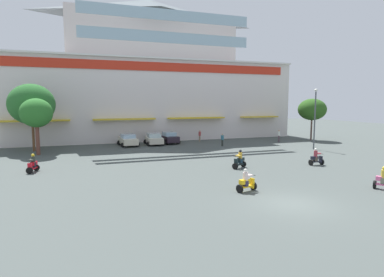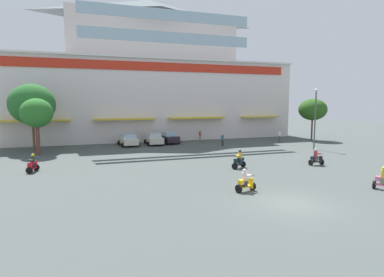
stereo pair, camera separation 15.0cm
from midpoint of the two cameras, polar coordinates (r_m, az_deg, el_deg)
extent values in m
plane|color=#434B48|center=(30.17, 2.15, -4.28)|extent=(128.00, 128.00, 0.00)
cube|color=silver|center=(51.69, -7.33, 6.61)|extent=(42.82, 11.95, 11.56)
cube|color=silver|center=(53.09, -7.62, 16.54)|extent=(24.63, 10.75, 6.76)
pyramid|color=#555F64|center=(54.16, -7.70, 21.64)|extent=(25.13, 10.99, 3.02)
cube|color=red|center=(46.06, -5.78, 12.53)|extent=(39.40, 0.12, 1.19)
cube|color=silver|center=(46.16, -5.79, 13.99)|extent=(42.82, 0.70, 0.24)
cube|color=gold|center=(44.35, -26.24, 2.83)|extent=(8.34, 1.10, 0.20)
cube|color=gold|center=(44.44, -11.90, 3.36)|extent=(8.30, 1.10, 0.20)
cube|color=gold|center=(46.94, 0.73, 3.66)|extent=(8.55, 1.10, 0.20)
cube|color=gold|center=(51.53, 11.79, 3.78)|extent=(6.20, 1.10, 0.20)
cube|color=#99B7C6|center=(41.96, -4.21, 17.41)|extent=(21.68, 0.08, 1.35)
cube|color=#99B7C6|center=(42.55, -4.25, 20.98)|extent=(21.68, 0.08, 1.35)
cylinder|color=brown|center=(41.08, -26.37, 0.47)|extent=(0.29, 0.29, 3.61)
ellipsoid|color=#266128|center=(40.90, -26.62, 5.45)|extent=(5.05, 4.75, 4.61)
cylinder|color=brown|center=(50.55, 20.28, 1.48)|extent=(0.24, 0.24, 3.13)
ellipsoid|color=#28511A|center=(50.40, 20.41, 4.84)|extent=(4.02, 4.08, 3.15)
cylinder|color=brown|center=(37.97, -25.75, -0.16)|extent=(0.39, 0.39, 3.33)
ellipsoid|color=#296927|center=(37.78, -25.96, 4.10)|extent=(3.30, 3.38, 3.06)
cube|color=beige|center=(42.23, -11.34, -0.39)|extent=(2.08, 4.17, 0.78)
cube|color=#92B1CA|center=(42.16, -11.36, 0.44)|extent=(1.70, 2.13, 0.46)
cylinder|color=black|center=(43.32, -12.85, -0.74)|extent=(0.61, 0.20, 0.60)
cylinder|color=black|center=(43.68, -10.50, -0.63)|extent=(0.61, 0.20, 0.60)
cylinder|color=black|center=(40.87, -12.22, -1.15)|extent=(0.61, 0.20, 0.60)
cylinder|color=black|center=(41.25, -9.73, -1.03)|extent=(0.61, 0.20, 0.60)
cube|color=beige|center=(42.78, -6.83, -0.26)|extent=(1.98, 3.94, 0.74)
cube|color=#A2B8BD|center=(42.71, -6.85, 0.58)|extent=(1.65, 1.99, 0.52)
cylinder|color=black|center=(43.84, -8.30, -0.56)|extent=(0.61, 0.19, 0.60)
cylinder|color=black|center=(44.16, -5.94, -0.48)|extent=(0.61, 0.19, 0.60)
cylinder|color=black|center=(41.48, -7.77, -0.95)|extent=(0.61, 0.19, 0.60)
cylinder|color=black|center=(41.83, -5.28, -0.86)|extent=(0.61, 0.19, 0.60)
cube|color=#271D27|center=(44.02, -4.14, -0.01)|extent=(1.85, 3.89, 0.78)
cube|color=#95B7CC|center=(43.95, -4.14, 0.82)|extent=(1.54, 1.97, 0.49)
cylinder|color=black|center=(44.95, -5.63, -0.35)|extent=(0.61, 0.19, 0.60)
cylinder|color=black|center=(45.44, -3.56, -0.26)|extent=(0.61, 0.19, 0.60)
cylinder|color=black|center=(42.69, -4.74, -0.70)|extent=(0.61, 0.19, 0.60)
cylinder|color=black|center=(43.21, -2.58, -0.60)|extent=(0.61, 0.19, 0.60)
cylinder|color=black|center=(27.37, 7.48, -4.90)|extent=(0.38, 0.52, 0.52)
cylinder|color=black|center=(28.44, 8.92, -4.49)|extent=(0.38, 0.52, 0.52)
cube|color=black|center=(27.89, 8.22, -4.57)|extent=(1.13, 0.80, 0.10)
cube|color=black|center=(28.00, 8.49, -3.67)|extent=(0.78, 0.62, 0.28)
cube|color=black|center=(27.42, 7.64, -4.33)|extent=(0.28, 0.35, 0.71)
cylinder|color=black|center=(27.30, 7.62, -3.19)|extent=(0.29, 0.47, 0.04)
cube|color=#1A3142|center=(27.94, 8.37, -3.94)|extent=(0.40, 0.42, 0.36)
cylinder|color=gold|center=(27.86, 8.39, -3.01)|extent=(0.44, 0.44, 0.56)
sphere|color=black|center=(27.80, 8.40, -2.21)|extent=(0.25, 0.25, 0.25)
cube|color=gold|center=(27.62, 8.07, -3.03)|extent=(0.55, 0.51, 0.10)
cylinder|color=black|center=(28.53, -26.97, -5.09)|extent=(0.54, 0.30, 0.52)
cylinder|color=black|center=(29.56, -25.97, -4.65)|extent=(0.54, 0.30, 0.52)
cube|color=red|center=(29.03, -26.47, -4.75)|extent=(0.60, 1.06, 0.10)
cube|color=red|center=(29.15, -26.33, -3.96)|extent=(0.49, 0.71, 0.28)
cube|color=red|center=(28.59, -26.89, -4.59)|extent=(0.35, 0.24, 0.68)
cylinder|color=black|center=(28.48, -26.97, -3.53)|extent=(0.50, 0.20, 0.04)
cube|color=#221F2B|center=(29.09, -26.39, -4.22)|extent=(0.39, 0.37, 0.36)
cylinder|color=#313830|center=(29.02, -26.44, -3.38)|extent=(0.41, 0.41, 0.51)
sphere|color=gold|center=(28.96, -26.47, -2.67)|extent=(0.25, 0.25, 0.25)
cube|color=#313830|center=(28.79, -26.66, -3.41)|extent=(0.46, 0.53, 0.10)
cylinder|color=black|center=(24.42, 29.46, -7.09)|extent=(0.52, 0.39, 0.52)
cube|color=#E06197|center=(24.27, 30.41, -6.15)|extent=(0.60, 0.73, 0.28)
cube|color=#6C6F5B|center=(24.28, 30.62, -6.45)|extent=(0.42, 0.41, 0.36)
cylinder|color=gold|center=(24.19, 30.68, -5.42)|extent=(0.44, 0.44, 0.53)
sphere|color=gold|center=(24.12, 30.73, -4.55)|extent=(0.25, 0.25, 0.25)
cylinder|color=black|center=(31.33, 21.85, -3.86)|extent=(0.16, 0.52, 0.52)
cylinder|color=black|center=(30.61, 20.16, -4.03)|extent=(0.16, 0.52, 0.52)
cube|color=black|center=(30.96, 21.02, -3.83)|extent=(1.04, 0.31, 0.10)
cube|color=black|center=(30.77, 20.74, -3.22)|extent=(0.66, 0.32, 0.28)
cube|color=black|center=(31.22, 21.70, -3.49)|extent=(0.15, 0.32, 0.66)
cylinder|color=black|center=(31.15, 21.78, -2.52)|extent=(0.05, 0.52, 0.04)
cube|color=#4F4339|center=(30.85, 20.87, -3.43)|extent=(0.29, 0.33, 0.36)
cylinder|color=#98353F|center=(30.77, 20.90, -2.57)|extent=(0.33, 0.33, 0.58)
sphere|color=silver|center=(30.71, 20.93, -1.84)|extent=(0.25, 0.25, 0.25)
cube|color=#98353F|center=(30.93, 21.28, -2.49)|extent=(0.45, 0.35, 0.10)
cylinder|color=black|center=(21.30, 10.60, -8.25)|extent=(0.28, 0.54, 0.52)
cylinder|color=black|center=(20.49, 8.22, -8.80)|extent=(0.28, 0.54, 0.52)
cube|color=yellow|center=(20.87, 9.44, -8.37)|extent=(1.09, 0.55, 0.10)
cube|color=yellow|center=(20.64, 9.02, -7.56)|extent=(0.73, 0.47, 0.28)
cube|color=yellow|center=(21.16, 10.38, -7.77)|extent=(0.22, 0.35, 0.65)
cylinder|color=black|center=(21.06, 10.46, -6.36)|extent=(0.17, 0.51, 0.04)
cube|color=#302B41|center=(20.74, 9.21, -7.84)|extent=(0.35, 0.38, 0.36)
cylinder|color=beige|center=(20.63, 9.23, -6.64)|extent=(0.39, 0.39, 0.53)
sphere|color=silver|center=(20.55, 9.25, -5.62)|extent=(0.25, 0.25, 0.25)
cube|color=beige|center=(20.80, 9.76, -6.47)|extent=(0.51, 0.44, 0.10)
cylinder|color=#57414C|center=(47.00, 15.02, -0.06)|extent=(0.22, 0.22, 0.91)
cylinder|color=silver|center=(46.92, 15.05, 0.86)|extent=(0.36, 0.36, 0.60)
sphere|color=tan|center=(46.88, 15.07, 1.35)|extent=(0.22, 0.22, 0.22)
cylinder|color=#252A25|center=(41.43, 5.29, -0.78)|extent=(0.32, 0.32, 0.81)
cylinder|color=#2F677A|center=(41.35, 5.30, 0.17)|extent=(0.51, 0.51, 0.58)
sphere|color=tan|center=(41.31, 5.31, 0.73)|extent=(0.22, 0.22, 0.22)
cylinder|color=#806A55|center=(46.19, 1.28, -0.01)|extent=(0.30, 0.30, 0.81)
cylinder|color=#9C3938|center=(46.11, 1.28, 0.86)|extent=(0.48, 0.48, 0.60)
sphere|color=tan|center=(46.07, 1.29, 1.37)|extent=(0.21, 0.21, 0.21)
cylinder|color=#474C51|center=(40.79, 20.80, 2.96)|extent=(0.16, 0.16, 6.84)
ellipsoid|color=silver|center=(40.76, 21.00, 8.01)|extent=(0.40, 0.40, 0.28)
camera|label=1|loc=(0.08, -90.12, -0.01)|focal=30.13mm
camera|label=2|loc=(0.08, 89.88, 0.01)|focal=30.13mm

